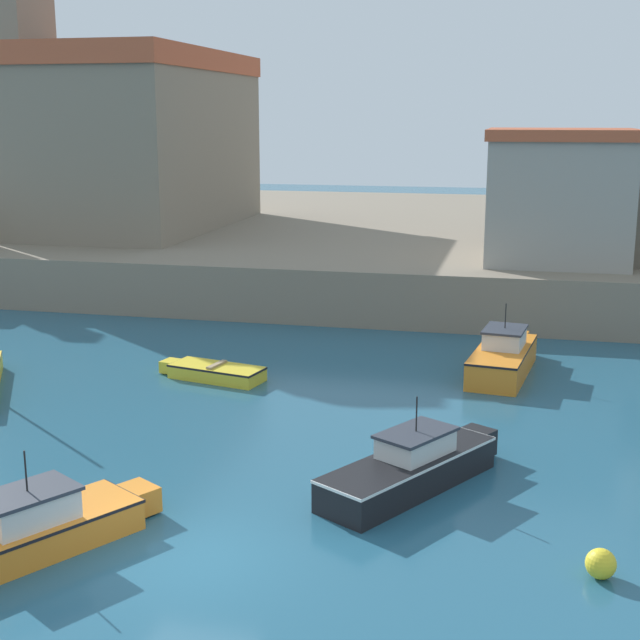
{
  "coord_description": "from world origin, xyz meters",
  "views": [
    {
      "loc": [
        6.58,
        -16.16,
        9.13
      ],
      "look_at": [
        -0.36,
        13.87,
        2.0
      ],
      "focal_mm": 50.0,
      "sensor_mm": 36.0,
      "label": 1
    }
  ],
  "objects_px": {
    "dinghy_yellow_2": "(214,371)",
    "motorboat_orange_3": "(503,356)",
    "motorboat_orange_0": "(27,531)",
    "harbor_shed_mid_row": "(558,195)",
    "motorboat_black_1": "(413,466)",
    "mooring_buoy": "(601,564)",
    "church": "(120,129)"
  },
  "relations": [
    {
      "from": "motorboat_black_1",
      "to": "church",
      "type": "xyz_separation_m",
      "value": [
        -21.22,
        28.96,
        7.72
      ]
    },
    {
      "from": "motorboat_black_1",
      "to": "harbor_shed_mid_row",
      "type": "height_order",
      "value": "harbor_shed_mid_row"
    },
    {
      "from": "dinghy_yellow_2",
      "to": "motorboat_black_1",
      "type": "bearing_deg",
      "value": -43.94
    },
    {
      "from": "motorboat_black_1",
      "to": "dinghy_yellow_2",
      "type": "bearing_deg",
      "value": 136.06
    },
    {
      "from": "dinghy_yellow_2",
      "to": "motorboat_orange_3",
      "type": "xyz_separation_m",
      "value": [
        9.93,
        3.03,
        0.36
      ]
    },
    {
      "from": "motorboat_orange_3",
      "to": "mooring_buoy",
      "type": "height_order",
      "value": "motorboat_orange_3"
    },
    {
      "from": "motorboat_black_1",
      "to": "church",
      "type": "relative_size",
      "value": 0.33
    },
    {
      "from": "mooring_buoy",
      "to": "church",
      "type": "bearing_deg",
      "value": 127.99
    },
    {
      "from": "motorboat_orange_0",
      "to": "harbor_shed_mid_row",
      "type": "height_order",
      "value": "harbor_shed_mid_row"
    },
    {
      "from": "church",
      "to": "harbor_shed_mid_row",
      "type": "xyz_separation_m",
      "value": [
        25.07,
        -7.31,
        -2.76
      ]
    },
    {
      "from": "motorboat_orange_3",
      "to": "mooring_buoy",
      "type": "relative_size",
      "value": 9.48
    },
    {
      "from": "motorboat_orange_0",
      "to": "motorboat_orange_3",
      "type": "xyz_separation_m",
      "value": [
        9.44,
        16.09,
        0.13
      ]
    },
    {
      "from": "motorboat_black_1",
      "to": "dinghy_yellow_2",
      "type": "height_order",
      "value": "motorboat_black_1"
    },
    {
      "from": "motorboat_orange_0",
      "to": "harbor_shed_mid_row",
      "type": "xyz_separation_m",
      "value": [
        11.39,
        26.97,
        5.01
      ]
    },
    {
      "from": "motorboat_black_1",
      "to": "harbor_shed_mid_row",
      "type": "xyz_separation_m",
      "value": [
        3.85,
        21.65,
        4.96
      ]
    },
    {
      "from": "mooring_buoy",
      "to": "motorboat_orange_3",
      "type": "bearing_deg",
      "value": 99.27
    },
    {
      "from": "motorboat_orange_3",
      "to": "dinghy_yellow_2",
      "type": "bearing_deg",
      "value": -163.03
    },
    {
      "from": "church",
      "to": "motorboat_orange_0",
      "type": "bearing_deg",
      "value": -68.24
    },
    {
      "from": "motorboat_orange_3",
      "to": "harbor_shed_mid_row",
      "type": "distance_m",
      "value": 12.08
    },
    {
      "from": "mooring_buoy",
      "to": "dinghy_yellow_2",
      "type": "bearing_deg",
      "value": 137.16
    },
    {
      "from": "motorboat_black_1",
      "to": "harbor_shed_mid_row",
      "type": "distance_m",
      "value": 22.54
    },
    {
      "from": "motorboat_orange_0",
      "to": "harbor_shed_mid_row",
      "type": "distance_m",
      "value": 29.7
    },
    {
      "from": "motorboat_black_1",
      "to": "mooring_buoy",
      "type": "distance_m",
      "value": 5.62
    },
    {
      "from": "motorboat_orange_0",
      "to": "church",
      "type": "relative_size",
      "value": 0.33
    },
    {
      "from": "church",
      "to": "harbor_shed_mid_row",
      "type": "height_order",
      "value": "church"
    },
    {
      "from": "mooring_buoy",
      "to": "church",
      "type": "height_order",
      "value": "church"
    },
    {
      "from": "dinghy_yellow_2",
      "to": "mooring_buoy",
      "type": "relative_size",
      "value": 6.48
    },
    {
      "from": "motorboat_black_1",
      "to": "motorboat_orange_0",
      "type": "bearing_deg",
      "value": -144.76
    },
    {
      "from": "dinghy_yellow_2",
      "to": "mooring_buoy",
      "type": "distance_m",
      "value": 16.76
    },
    {
      "from": "motorboat_orange_3",
      "to": "mooring_buoy",
      "type": "bearing_deg",
      "value": -80.73
    },
    {
      "from": "dinghy_yellow_2",
      "to": "harbor_shed_mid_row",
      "type": "height_order",
      "value": "harbor_shed_mid_row"
    },
    {
      "from": "motorboat_black_1",
      "to": "harbor_shed_mid_row",
      "type": "relative_size",
      "value": 0.86
    }
  ]
}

